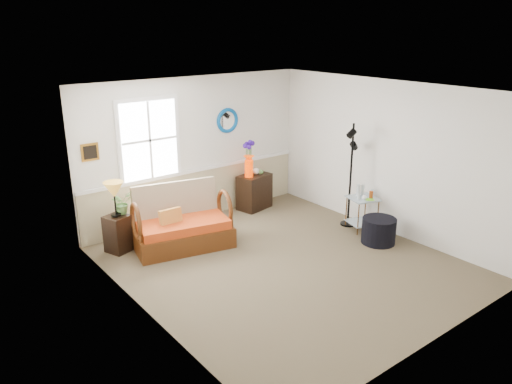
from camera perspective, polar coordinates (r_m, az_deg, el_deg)
floor at (r=7.64m, az=3.34°, el=-8.21°), size 4.50×5.00×0.01m
ceiling at (r=6.87m, az=3.75°, el=11.52°), size 4.50×5.00×0.01m
walls at (r=7.15m, az=3.53°, el=1.13°), size 4.51×5.01×2.60m
wainscot at (r=9.32m, az=-6.69°, el=-0.25°), size 4.46×0.02×0.90m
chair_rail at (r=9.17m, az=-6.77°, el=2.52°), size 4.46×0.04×0.06m
window at (r=8.59m, az=-12.09°, el=5.81°), size 1.14×0.06×1.44m
picture at (r=8.23m, az=-18.46°, el=4.35°), size 0.28×0.03×0.28m
mirror at (r=9.36m, az=-3.31°, el=8.17°), size 0.47×0.07×0.47m
loveseat at (r=8.10m, az=-8.47°, el=-2.92°), size 1.68×1.18×1.00m
throw_pillow at (r=8.00m, az=-9.69°, el=-3.19°), size 0.37×0.10×0.36m
lamp_stand at (r=8.22m, az=-15.49°, el=-4.60°), size 0.43×0.43×0.60m
table_lamp at (r=7.98m, az=-15.84°, el=-0.84°), size 0.43×0.43×0.57m
potted_plant at (r=8.15m, az=-15.10°, el=-1.45°), size 0.42×0.44×0.28m
cabinet at (r=9.74m, az=-0.20°, el=0.04°), size 0.71×0.53×0.68m
flower_vase at (r=9.43m, az=-0.82°, el=3.77°), size 0.24×0.24×0.69m
side_table at (r=8.94m, az=12.00°, el=-2.43°), size 0.58×0.58×0.59m
tabletop_items at (r=8.84m, az=12.41°, el=0.06°), size 0.49×0.49×0.21m
floor_lamp at (r=8.90m, az=10.76°, el=1.85°), size 0.29×0.29×1.85m
ottoman at (r=8.49m, az=13.84°, el=-4.31°), size 0.64×0.64×0.43m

